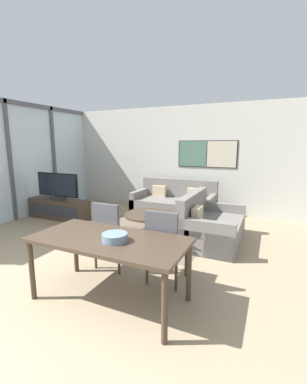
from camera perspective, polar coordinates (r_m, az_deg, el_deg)
name	(u,v)px	position (r m, az deg, el deg)	size (l,w,h in m)	color
ground_plane	(13,338)	(3.06, -28.71, -26.61)	(24.00, 24.00, 0.00)	#9E896B
wall_back	(188,159)	(7.01, 7.64, 7.24)	(7.95, 0.09, 2.80)	silver
window_wall_left	(9,156)	(6.86, -29.47, 7.00)	(0.07, 5.32, 2.80)	silver
area_rug	(149,233)	(5.34, -0.99, -9.04)	(2.35, 2.17, 0.01)	#706051
tv_console	(59,209)	(6.69, -20.25, -3.52)	(1.60, 0.43, 0.49)	#423326
television	(58,186)	(6.58, -20.56, 1.23)	(1.22, 0.20, 0.63)	#2D2D33
sofa_main	(175,204)	(6.60, 4.71, -2.75)	(2.03, 0.97, 0.90)	slate
sofa_side	(209,227)	(4.93, 12.14, -7.56)	(0.97, 1.52, 0.90)	slate
coffee_table	(149,219)	(5.24, -1.00, -5.92)	(1.01, 1.01, 0.41)	#423326
dining_table	(109,244)	(2.99, -9.85, -11.36)	(1.78, 0.85, 0.76)	#423326
dining_chair_left	(111,232)	(3.79, -9.48, -8.80)	(0.46, 0.46, 0.99)	#4C4C51
dining_chair_centre	(165,243)	(3.34, 2.50, -11.36)	(0.46, 0.46, 0.99)	#4C4C51
fruit_bowl	(115,237)	(2.84, -8.62, -9.83)	(0.28, 0.28, 0.09)	slate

